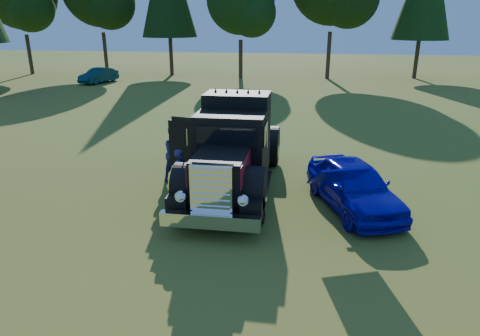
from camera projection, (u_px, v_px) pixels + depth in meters
name	position (u px, v px, depth m)	size (l,w,h in m)	color
ground	(222.00, 214.00, 12.07)	(120.00, 120.00, 0.00)	#3A5F1C
diamond_t_truck	(233.00, 153.00, 13.29)	(3.36, 7.16, 3.00)	black
hotrod_coupe	(354.00, 185.00, 12.25)	(2.96, 4.47, 1.89)	#071FA1
spectator_near	(181.00, 175.00, 12.74)	(0.58, 0.38, 1.60)	#1C1E41
spectator_far	(176.00, 154.00, 14.30)	(0.92, 0.71, 1.88)	#22264F
distant_teal_car	(99.00, 75.00, 36.62)	(1.32, 3.79, 1.25)	#0B4143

